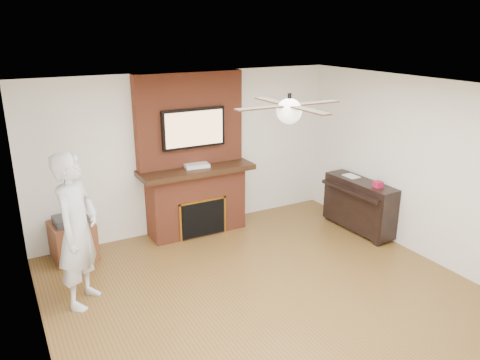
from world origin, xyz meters
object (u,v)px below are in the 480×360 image
fireplace (194,171)px  person (77,230)px  side_table (73,239)px  piano (359,204)px

fireplace → person: (-1.99, -1.28, -0.07)m
person → side_table: (0.09, 1.21, -0.63)m
fireplace → person: fireplace is taller
fireplace → side_table: size_ratio=3.90×
piano → side_table: bearing=161.4°
person → side_table: person is taller
fireplace → piano: fireplace is taller
person → fireplace: bearing=-21.4°
person → side_table: 1.37m
fireplace → side_table: 2.03m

